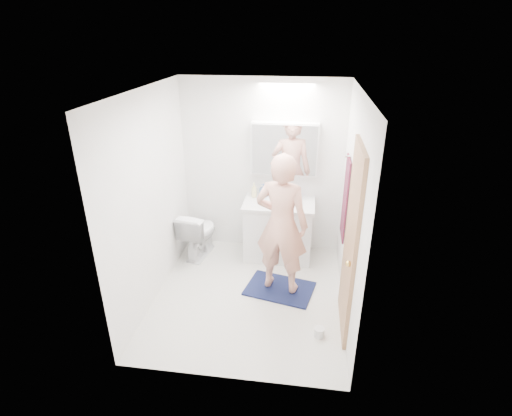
% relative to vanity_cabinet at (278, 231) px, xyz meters
% --- Properties ---
extents(floor, '(2.50, 2.50, 0.00)m').
position_rel_vanity_cabinet_xyz_m(floor, '(-0.26, -0.96, -0.39)').
color(floor, silver).
rests_on(floor, ground).
extents(ceiling, '(2.50, 2.50, 0.00)m').
position_rel_vanity_cabinet_xyz_m(ceiling, '(-0.26, -0.96, 2.01)').
color(ceiling, white).
rests_on(ceiling, floor).
extents(wall_back, '(2.50, 0.00, 2.50)m').
position_rel_vanity_cabinet_xyz_m(wall_back, '(-0.26, 0.29, 0.81)').
color(wall_back, white).
rests_on(wall_back, floor).
extents(wall_front, '(2.50, 0.00, 2.50)m').
position_rel_vanity_cabinet_xyz_m(wall_front, '(-0.26, -2.21, 0.81)').
color(wall_front, white).
rests_on(wall_front, floor).
extents(wall_left, '(0.00, 2.50, 2.50)m').
position_rel_vanity_cabinet_xyz_m(wall_left, '(-1.36, -0.96, 0.81)').
color(wall_left, white).
rests_on(wall_left, floor).
extents(wall_right, '(0.00, 2.50, 2.50)m').
position_rel_vanity_cabinet_xyz_m(wall_right, '(0.84, -0.96, 0.81)').
color(wall_right, white).
rests_on(wall_right, floor).
extents(vanity_cabinet, '(0.90, 0.55, 0.78)m').
position_rel_vanity_cabinet_xyz_m(vanity_cabinet, '(0.00, 0.00, 0.00)').
color(vanity_cabinet, silver).
rests_on(vanity_cabinet, floor).
extents(countertop, '(0.95, 0.58, 0.04)m').
position_rel_vanity_cabinet_xyz_m(countertop, '(0.00, -0.00, 0.41)').
color(countertop, silver).
rests_on(countertop, vanity_cabinet).
extents(sink_basin, '(0.36, 0.36, 0.03)m').
position_rel_vanity_cabinet_xyz_m(sink_basin, '(0.00, 0.03, 0.45)').
color(sink_basin, silver).
rests_on(sink_basin, countertop).
extents(faucet, '(0.02, 0.02, 0.16)m').
position_rel_vanity_cabinet_xyz_m(faucet, '(0.00, 0.22, 0.51)').
color(faucet, silver).
rests_on(faucet, countertop).
extents(medicine_cabinet, '(0.88, 0.14, 0.70)m').
position_rel_vanity_cabinet_xyz_m(medicine_cabinet, '(0.04, 0.21, 1.11)').
color(medicine_cabinet, white).
rests_on(medicine_cabinet, wall_back).
extents(mirror_panel, '(0.84, 0.01, 0.66)m').
position_rel_vanity_cabinet_xyz_m(mirror_panel, '(0.04, 0.13, 1.11)').
color(mirror_panel, silver).
rests_on(mirror_panel, medicine_cabinet).
extents(toilet, '(0.49, 0.72, 0.68)m').
position_rel_vanity_cabinet_xyz_m(toilet, '(-1.10, -0.12, -0.05)').
color(toilet, white).
rests_on(toilet, floor).
extents(bath_rug, '(0.90, 0.71, 0.02)m').
position_rel_vanity_cabinet_xyz_m(bath_rug, '(0.09, -0.80, -0.38)').
color(bath_rug, '#152144').
rests_on(bath_rug, floor).
extents(person, '(0.69, 0.53, 1.70)m').
position_rel_vanity_cabinet_xyz_m(person, '(0.09, -0.80, 0.51)').
color(person, tan).
rests_on(person, bath_rug).
extents(door, '(0.04, 0.80, 2.00)m').
position_rel_vanity_cabinet_xyz_m(door, '(0.82, -1.31, 0.61)').
color(door, '#A67953').
rests_on(door, wall_right).
extents(door_knob, '(0.06, 0.06, 0.06)m').
position_rel_vanity_cabinet_xyz_m(door_knob, '(0.78, -1.61, 0.56)').
color(door_knob, gold).
rests_on(door_knob, door).
extents(towel, '(0.02, 0.42, 1.00)m').
position_rel_vanity_cabinet_xyz_m(towel, '(0.82, -0.41, 0.71)').
color(towel, '#111A36').
rests_on(towel, wall_right).
extents(towel_hook, '(0.07, 0.02, 0.02)m').
position_rel_vanity_cabinet_xyz_m(towel_hook, '(0.80, -0.41, 1.23)').
color(towel_hook, silver).
rests_on(towel_hook, wall_right).
extents(soap_bottle_a, '(0.09, 0.09, 0.20)m').
position_rel_vanity_cabinet_xyz_m(soap_bottle_a, '(-0.36, 0.15, 0.53)').
color(soap_bottle_a, beige).
rests_on(soap_bottle_a, countertop).
extents(soap_bottle_b, '(0.12, 0.12, 0.19)m').
position_rel_vanity_cabinet_xyz_m(soap_bottle_b, '(-0.23, 0.18, 0.52)').
color(soap_bottle_b, '#577EBC').
rests_on(soap_bottle_b, countertop).
extents(toothbrush_cup, '(0.10, 0.10, 0.09)m').
position_rel_vanity_cabinet_xyz_m(toothbrush_cup, '(0.24, 0.16, 0.47)').
color(toothbrush_cup, '#4448CD').
rests_on(toothbrush_cup, countertop).
extents(toilet_paper_roll, '(0.11, 0.11, 0.10)m').
position_rel_vanity_cabinet_xyz_m(toilet_paper_roll, '(0.57, -1.55, -0.34)').
color(toilet_paper_roll, silver).
rests_on(toilet_paper_roll, floor).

